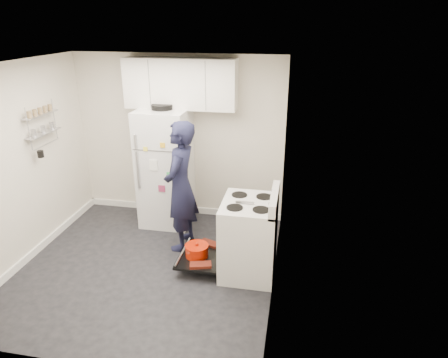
% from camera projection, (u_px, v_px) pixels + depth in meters
% --- Properties ---
extents(room, '(3.21, 3.21, 2.51)m').
position_uv_depth(room, '(139.00, 178.00, 4.70)').
color(room, black).
rests_on(room, ground).
extents(electric_range, '(0.66, 0.76, 1.10)m').
position_uv_depth(electric_range, '(248.00, 238.00, 4.86)').
color(electric_range, silver).
rests_on(electric_range, ground).
extents(open_oven_door, '(0.55, 0.71, 0.23)m').
position_uv_depth(open_oven_door, '(200.00, 253.00, 5.06)').
color(open_oven_door, black).
rests_on(open_oven_door, ground).
extents(refrigerator, '(0.72, 0.74, 1.83)m').
position_uv_depth(refrigerator, '(166.00, 167.00, 5.95)').
color(refrigerator, silver).
rests_on(refrigerator, ground).
extents(upper_cabinets, '(1.60, 0.33, 0.70)m').
position_uv_depth(upper_cabinets, '(181.00, 84.00, 5.62)').
color(upper_cabinets, silver).
rests_on(upper_cabinets, room).
extents(wall_shelf_rack, '(0.14, 0.60, 0.61)m').
position_uv_depth(wall_shelf_rack, '(42.00, 124.00, 5.20)').
color(wall_shelf_rack, '#B2B2B7').
rests_on(wall_shelf_rack, room).
extents(person, '(0.46, 0.67, 1.78)m').
position_uv_depth(person, '(181.00, 187.00, 5.27)').
color(person, black).
rests_on(person, ground).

